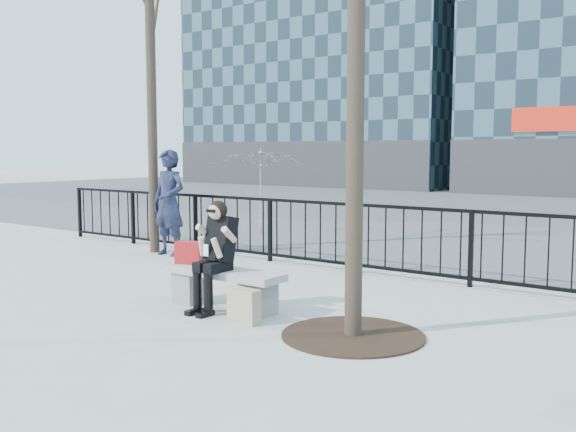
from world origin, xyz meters
The scene contains 10 objects.
ground centered at (0.00, 0.00, 0.00)m, with size 120.00×120.00×0.00m, color #A1A29C.
street_surface centered at (0.00, 15.00, 0.00)m, with size 60.00×23.00×0.01m, color #474747.
railing centered at (0.00, 3.00, 0.55)m, with size 14.00×0.06×1.10m.
tree_grate centered at (1.90, -0.10, 0.01)m, with size 1.50×1.50×0.02m, color black.
bench_main centered at (0.00, 0.00, 0.30)m, with size 1.65×0.46×0.49m.
seated_woman centered at (0.00, -0.16, 0.67)m, with size 0.50×0.64×1.34m.
handbag centered at (-0.59, 0.02, 0.63)m, with size 0.35×0.16×0.29m, color #B31618.
shopping_bag centered at (0.63, -0.36, 0.19)m, with size 0.41×0.15×0.39m, color beige.
standing_man centered at (-3.50, 2.42, 0.97)m, with size 0.71×0.47×1.95m, color black.
vendor_umbrella centered at (-4.04, 5.73, 1.00)m, with size 2.19×2.23×2.01m, color gold.
Camera 1 is at (5.21, -5.77, 1.94)m, focal length 40.00 mm.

